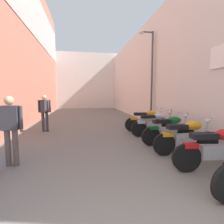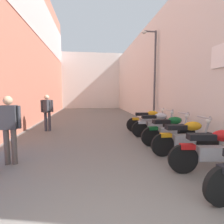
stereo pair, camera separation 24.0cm
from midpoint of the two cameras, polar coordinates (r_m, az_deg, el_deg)
name	(u,v)px [view 1 (the left image)]	position (r m, az deg, el deg)	size (l,w,h in m)	color
ground_plane	(93,127)	(8.57, -6.87, -5.00)	(34.51, 34.51, 0.00)	#66635E
building_left	(27,41)	(11.13, -26.32, 19.87)	(0.45, 18.51, 8.73)	#B76651
building_right	(145,74)	(11.13, 10.16, 12.00)	(0.45, 18.51, 5.62)	beige
building_far_end	(86,81)	(20.71, -8.84, 9.79)	(9.27, 2.00, 6.07)	silver
motorcycle_second	(217,148)	(4.24, 29.44, -10.13)	(1.84, 0.58, 1.04)	black
motorcycle_third	(187,136)	(5.07, 21.81, -7.23)	(1.85, 0.58, 1.04)	black
motorcycle_fourth	(169,129)	(5.89, 16.90, -5.27)	(1.85, 0.58, 1.04)	black
motorcycle_fifth	(155,123)	(6.86, 12.78, -3.59)	(1.85, 0.58, 1.04)	black
motorcycle_sixth	(147,120)	(7.66, 10.28, -2.56)	(1.85, 0.58, 1.04)	black
pedestrian_mid_alley	(10,126)	(4.56, -31.32, -3.79)	(0.52, 0.21, 1.57)	#564C47
pedestrian_further_down	(45,110)	(8.06, -21.77, 0.51)	(0.52, 0.39, 1.57)	#383842
street_lamp	(150,71)	(9.26, 11.52, 12.74)	(0.79, 0.18, 4.68)	#47474C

